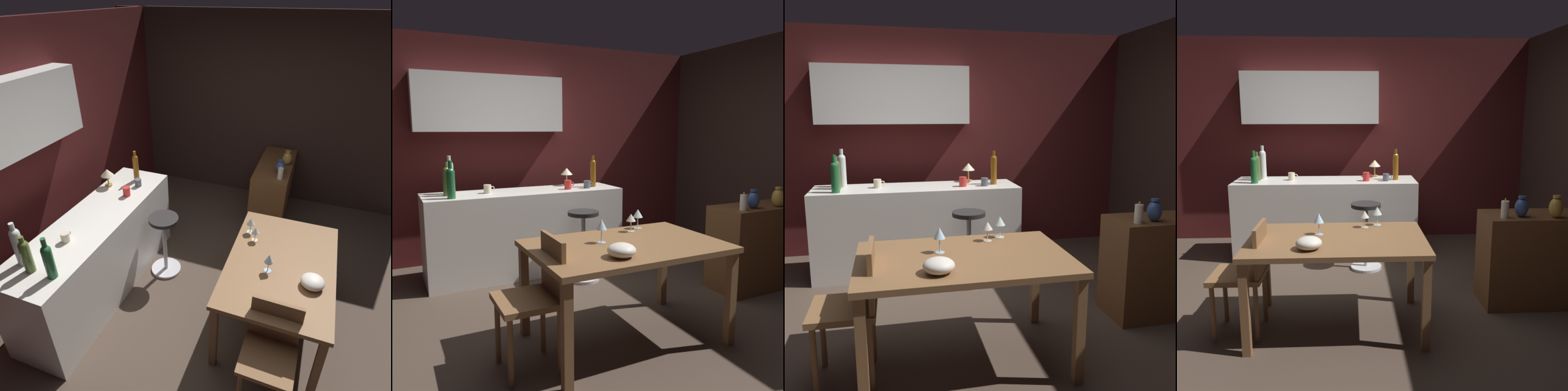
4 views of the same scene
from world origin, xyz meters
The scene contains 21 objects.
ground_plane centered at (0.00, 0.00, 0.00)m, with size 9.00×9.00×0.00m, color #47382D.
wall_kitchen_back centered at (-0.06, 2.08, 1.41)m, with size 5.20×0.33×2.60m.
dining_table centered at (0.08, -0.45, 0.66)m, with size 1.38×0.91×0.74m.
kitchen_counter centered at (-0.10, 1.34, 0.45)m, with size 2.10×0.60×0.90m, color silver.
sideboard_cabinet centered at (1.90, -0.10, 0.41)m, with size 1.10×0.44×0.82m, color brown.
chair_near_window centered at (-0.63, -0.50, 0.50)m, with size 0.40×0.40×0.87m.
bar_stool centered at (0.35, 0.82, 0.39)m, with size 0.34×0.34×0.73m.
wine_glass_left centered at (0.41, -0.09, 0.86)m, with size 0.08×0.08×0.16m.
wine_glass_right centered at (0.30, -0.16, 0.85)m, with size 0.08×0.08×0.15m.
wine_glass_center centered at (-0.07, -0.35, 0.87)m, with size 0.08×0.08×0.18m.
fruit_bowl centered at (-0.12, -0.72, 0.79)m, with size 0.19×0.19×0.09m, color beige.
wine_bottle_olive centered at (-0.90, 1.37, 1.06)m, with size 0.08×0.08×0.33m.
wine_bottle_amber centered at (0.72, 1.32, 1.07)m, with size 0.07×0.07×0.36m.
wine_bottle_green centered at (-0.89, 1.16, 1.07)m, with size 0.08×0.08×0.37m.
wine_bottle_clear centered at (-0.85, 1.48, 1.09)m, with size 0.08×0.08×0.39m.
cup_cream centered at (-0.50, 1.35, 0.94)m, with size 0.11×0.08×0.09m.
cup_red centered at (0.37, 1.25, 0.95)m, with size 0.11×0.08×0.10m.
cup_slate centered at (0.60, 1.24, 0.94)m, with size 0.11×0.07×0.09m.
counter_lamp centered at (0.48, 1.55, 1.05)m, with size 0.14×0.14×0.21m.
pillar_candle_tall centered at (1.49, -0.21, 0.89)m, with size 0.06×0.06×0.17m.
vase_ceramic_blue centered at (1.64, -0.18, 0.90)m, with size 0.11×0.11×0.18m.
Camera 3 is at (-0.38, -3.06, 1.66)m, focal length 39.16 mm.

